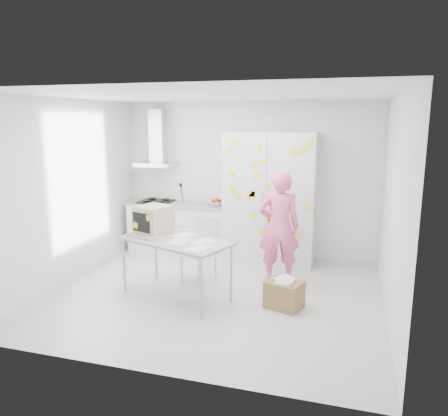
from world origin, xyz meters
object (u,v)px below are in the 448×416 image
(person, at_px, (279,227))
(chair, at_px, (202,246))
(desk, at_px, (161,228))
(cardboard_box, at_px, (284,294))

(person, distance_m, chair, 1.17)
(desk, relative_size, chair, 1.73)
(desk, height_order, chair, desk)
(person, xyz_separation_m, desk, (-1.52, -0.82, 0.07))
(person, relative_size, chair, 1.73)
(person, bearing_deg, chair, -0.14)
(desk, xyz_separation_m, cardboard_box, (1.75, -0.07, -0.73))
(desk, height_order, cardboard_box, desk)
(person, xyz_separation_m, cardboard_box, (0.23, -0.89, -0.66))
(desk, relative_size, cardboard_box, 3.17)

